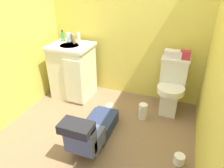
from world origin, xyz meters
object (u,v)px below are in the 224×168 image
at_px(bottle_white, 79,38).
at_px(paper_towel_roll, 143,111).
at_px(toiletry_bag, 185,55).
at_px(bottle_amber, 74,39).
at_px(person_plumber, 94,128).
at_px(tissue_box, 173,54).
at_px(vanity_cabinet, 73,71).
at_px(bottle_clear, 68,37).
at_px(bottle_blue, 73,38).
at_px(toilet_paper_roll, 179,159).
at_px(faucet, 75,39).
at_px(soap_dispenser, 63,37).
at_px(toilet, 171,87).

relative_size(bottle_white, paper_towel_roll, 0.78).
relative_size(toiletry_bag, bottle_amber, 0.99).
bearing_deg(bottle_amber, bottle_white, -0.38).
bearing_deg(person_plumber, toiletry_bag, 50.38).
bearing_deg(bottle_amber, tissue_box, 4.45).
height_order(toiletry_bag, bottle_amber, bottle_amber).
height_order(vanity_cabinet, paper_towel_roll, vanity_cabinet).
height_order(vanity_cabinet, bottle_amber, bottle_amber).
xyz_separation_m(person_plumber, bottle_clear, (-0.81, 0.95, 0.71)).
bearing_deg(bottle_blue, toilet_paper_roll, -29.60).
relative_size(faucet, person_plumber, 0.09).
bearing_deg(paper_towel_roll, toilet_paper_roll, -49.21).
bearing_deg(paper_towel_roll, bottle_blue, 162.87).
distance_m(bottle_clear, paper_towel_roll, 1.51).
distance_m(vanity_cabinet, person_plumber, 1.12).
bearing_deg(faucet, paper_towel_roll, -17.98).
xyz_separation_m(tissue_box, bottle_amber, (-1.38, -0.11, 0.08)).
relative_size(faucet, tissue_box, 0.45).
distance_m(faucet, toiletry_bag, 1.56).
bearing_deg(soap_dispenser, faucet, 6.01).
bearing_deg(bottle_amber, vanity_cabinet, -109.47).
height_order(bottle_amber, toilet_paper_roll, bottle_amber).
relative_size(faucet, bottle_clear, 0.73).
xyz_separation_m(bottle_clear, toilet_paper_roll, (1.76, -0.94, -0.84)).
height_order(toilet, paper_towel_roll, toilet).
distance_m(vanity_cabinet, toilet_paper_roll, 1.90).
bearing_deg(tissue_box, bottle_amber, -175.55).
bearing_deg(bottle_amber, toilet_paper_roll, -28.82).
height_order(bottle_clear, bottle_amber, bottle_clear).
xyz_separation_m(person_plumber, toiletry_bag, (0.84, 1.01, 0.63)).
bearing_deg(bottle_amber, paper_towel_roll, -15.10).
relative_size(vanity_cabinet, bottle_amber, 6.53).
bearing_deg(bottle_amber, person_plumber, -52.59).
bearing_deg(paper_towel_roll, bottle_amber, 164.90).
bearing_deg(bottle_clear, bottle_blue, 15.47).
height_order(soap_dispenser, bottle_clear, soap_dispenser).
bearing_deg(bottle_white, paper_towel_roll, -16.07).
height_order(toilet, person_plumber, toilet).
bearing_deg(vanity_cabinet, tissue_box, 7.38).
relative_size(tissue_box, toiletry_bag, 1.77).
bearing_deg(toilet_paper_roll, bottle_clear, 151.76).
bearing_deg(bottle_blue, tissue_box, 1.88).
bearing_deg(bottle_blue, person_plumber, -52.27).
xyz_separation_m(person_plumber, bottle_blue, (-0.75, 0.96, 0.70)).
height_order(bottle_clear, bottle_blue, bottle_clear).
bearing_deg(soap_dispenser, toilet_paper_roll, -27.15).
distance_m(bottle_white, toilet_paper_roll, 2.00).
xyz_separation_m(soap_dispenser, bottle_amber, (0.22, -0.05, -0.01)).
bearing_deg(tissue_box, bottle_blue, -178.12).
bearing_deg(person_plumber, paper_towel_roll, 54.29).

